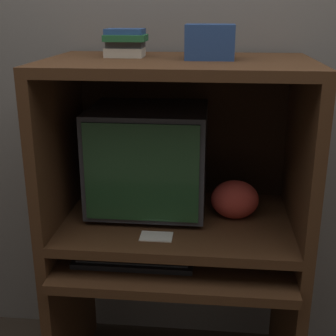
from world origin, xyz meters
TOP-DOWN VIEW (x-y plane):
  - wall_back at (0.00, 0.65)m, footprint 6.00×0.06m
  - desk_base at (0.00, 0.26)m, footprint 0.95×0.64m
  - desk_monitor_shelf at (0.00, 0.30)m, footprint 0.95×0.59m
  - hutch_upper at (0.00, 0.33)m, footprint 0.95×0.59m
  - crt_monitor at (-0.12, 0.37)m, footprint 0.45×0.39m
  - keyboard at (-0.15, 0.15)m, footprint 0.44×0.16m
  - mouse at (0.13, 0.16)m, footprint 0.06×0.04m
  - snack_bag at (0.22, 0.32)m, footprint 0.18×0.14m
  - book_stack at (-0.20, 0.36)m, footprint 0.15×0.13m
  - paper_card at (-0.06, 0.13)m, footprint 0.12×0.08m
  - storage_box at (0.11, 0.31)m, footprint 0.17×0.14m

SIDE VIEW (x-z plane):
  - desk_base at x=0.00m, z-range 0.09..0.75m
  - keyboard at x=-0.15m, z-range 0.65..0.68m
  - mouse at x=0.13m, z-range 0.65..0.68m
  - desk_monitor_shelf at x=0.00m, z-range 0.69..0.80m
  - paper_card at x=-0.06m, z-range 0.77..0.78m
  - snack_bag at x=0.22m, z-range 0.77..0.92m
  - crt_monitor at x=-0.12m, z-range 0.78..1.20m
  - hutch_upper at x=0.00m, z-range 0.87..1.48m
  - wall_back at x=0.00m, z-range 0.00..2.60m
  - book_stack at x=-0.20m, z-range 1.38..1.48m
  - storage_box at x=0.11m, z-range 1.38..1.50m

